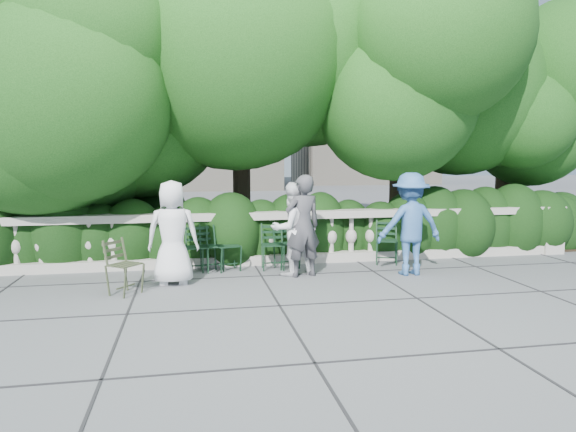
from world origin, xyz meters
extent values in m
plane|color=#53555A|center=(0.00, 0.00, 0.00)|extent=(90.00, 90.00, 0.00)
cube|color=#9E998E|center=(0.00, 1.80, 0.09)|extent=(12.00, 0.32, 0.18)
cube|color=#9E998E|center=(0.00, 1.80, 0.93)|extent=(12.00, 0.36, 0.14)
cube|color=#9E998E|center=(5.78, 1.80, 0.50)|extent=(0.44, 0.44, 1.00)
cylinder|color=#3F3023|center=(-4.00, 3.40, 1.40)|extent=(0.40, 0.40, 2.80)
ellipsoid|color=#123A0F|center=(-4.00, 2.96, 3.68)|extent=(5.28, 5.28, 3.96)
cylinder|color=#3F3023|center=(-0.50, 4.00, 1.70)|extent=(0.40, 0.40, 3.40)
ellipsoid|color=#123A0F|center=(-0.50, 3.48, 4.44)|extent=(6.24, 6.24, 4.68)
cylinder|color=#3F3023|center=(3.00, 3.30, 1.50)|extent=(0.40, 0.40, 3.00)
ellipsoid|color=#123A0F|center=(3.00, 2.84, 3.92)|extent=(5.52, 5.52, 4.14)
cylinder|color=#3F3023|center=(6.00, 3.80, 1.30)|extent=(0.40, 0.40, 2.60)
ellipsoid|color=#123A0F|center=(6.00, 3.40, 3.40)|extent=(4.80, 4.80, 3.60)
imported|color=white|center=(-1.95, 0.53, 0.83)|extent=(0.84, 0.58, 1.66)
imported|color=#3F3F44|center=(0.19, 0.67, 0.86)|extent=(0.71, 0.55, 1.73)
imported|color=white|center=(0.03, 0.83, 0.80)|extent=(0.93, 0.83, 1.59)
imported|color=#335F99|center=(2.03, 0.47, 0.88)|extent=(1.15, 0.68, 1.76)
camera|label=1|loc=(-1.67, -7.70, 2.01)|focal=32.00mm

